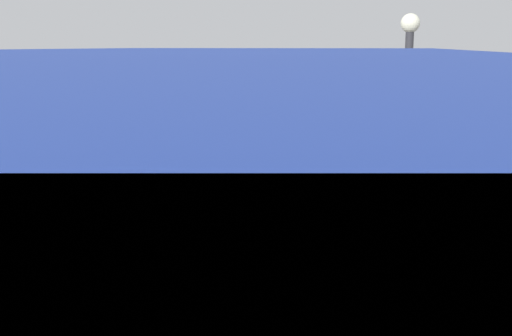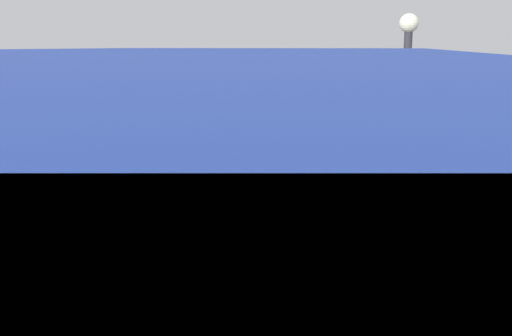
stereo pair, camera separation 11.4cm
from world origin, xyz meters
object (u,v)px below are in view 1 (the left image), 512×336
object	(u,v)px
hand_dolly_boxes	(225,180)
bare_tree_near	(483,213)
pedestrian_white_side	(348,134)
pedestrian_far_side	(212,143)
shopping_cart_vendor	(274,186)
pedestrian_black_side	(241,128)
pedestrian_pink_side	(322,146)
street_lamp	(406,116)
cargo_van_parked_right	(102,148)

from	to	relation	value
hand_dolly_boxes	bare_tree_near	xyz separation A→B (m)	(-4.13, 5.37, 1.01)
pedestrian_white_side	pedestrian_far_side	bearing A→B (deg)	35.57
pedestrian_white_side	bare_tree_near	world-z (taller)	bare_tree_near
shopping_cart_vendor	pedestrian_black_side	xyz separation A→B (m)	(0.99, -1.23, 1.00)
pedestrian_pink_side	bare_tree_near	bearing A→B (deg)	114.09
hand_dolly_boxes	street_lamp	bearing A→B (deg)	146.04
hand_dolly_boxes	shopping_cart_vendor	bearing A→B (deg)	-158.64
cargo_van_parked_right	street_lamp	world-z (taller)	street_lamp
cargo_van_parked_right	street_lamp	bearing A→B (deg)	155.60
shopping_cart_vendor	pedestrian_pink_side	distance (m)	1.77
hand_dolly_boxes	street_lamp	world-z (taller)	street_lamp
pedestrian_pink_side	pedestrian_black_side	distance (m)	3.02
shopping_cart_vendor	pedestrian_far_side	bearing A→B (deg)	43.77
cargo_van_parked_right	bare_tree_near	bearing A→B (deg)	139.98
cargo_van_parked_right	pedestrian_white_side	size ratio (longest dim) A/B	2.52
hand_dolly_boxes	pedestrian_black_side	bearing A→B (deg)	-88.45
shopping_cart_vendor	pedestrian_far_side	xyz separation A→B (m)	(1.04, 1.00, 1.00)
pedestrian_white_side	pedestrian_far_side	distance (m)	3.02
pedestrian_black_side	pedestrian_white_side	bearing A→B (deg)	169.12
pedestrian_black_side	bare_tree_near	xyz separation A→B (m)	(-4.18, 6.97, 0.17)
pedestrian_black_side	pedestrian_pink_side	bearing A→B (deg)	132.82
pedestrian_white_side	street_lamp	xyz separation A→B (m)	(-1.05, 3.44, 0.80)
pedestrian_pink_side	pedestrian_white_side	world-z (taller)	same
bare_tree_near	hand_dolly_boxes	bearing A→B (deg)	-52.39
cargo_van_parked_right	shopping_cart_vendor	size ratio (longest dim) A/B	5.19
pedestrian_black_side	street_lamp	size ratio (longest dim) A/B	0.56
pedestrian_black_side	street_lamp	world-z (taller)	street_lamp
pedestrian_pink_side	bare_tree_near	xyz separation A→B (m)	(-2.12, 4.75, 0.15)
pedestrian_pink_side	pedestrian_white_side	distance (m)	1.79
street_lamp	bare_tree_near	bearing A→B (deg)	103.04
street_lamp	hand_dolly_boxes	bearing A→B (deg)	-33.96
bare_tree_near	pedestrian_white_side	bearing A→B (deg)	-74.84
shopping_cart_vendor	pedestrian_black_side	distance (m)	1.87
pedestrian_far_side	pedestrian_black_side	bearing A→B (deg)	-91.15
pedestrian_black_side	bare_tree_near	size ratio (longest dim) A/B	0.65
pedestrian_black_side	bare_tree_near	distance (m)	8.12
shopping_cart_vendor	pedestrian_white_side	bearing A→B (deg)	-151.75
cargo_van_parked_right	pedestrian_white_side	bearing A→B (deg)	-174.11
pedestrian_white_side	street_lamp	distance (m)	3.69
shopping_cart_vendor	pedestrian_black_side	world-z (taller)	pedestrian_black_side
pedestrian_white_side	street_lamp	size ratio (longest dim) A/B	0.56
hand_dolly_boxes	bare_tree_near	distance (m)	6.85
hand_dolly_boxes	street_lamp	xyz separation A→B (m)	(-3.42, 2.31, 1.64)
shopping_cart_vendor	hand_dolly_boxes	size ratio (longest dim) A/B	0.79
pedestrian_far_side	street_lamp	bearing A→B (deg)	154.40
pedestrian_black_side	pedestrian_white_side	distance (m)	2.46
pedestrian_white_side	bare_tree_near	distance (m)	6.74
hand_dolly_boxes	pedestrian_pink_side	xyz separation A→B (m)	(-2.01, 0.62, 0.85)
cargo_van_parked_right	bare_tree_near	distance (m)	9.27
shopping_cart_vendor	pedestrian_white_side	xyz separation A→B (m)	(-1.42, -0.76, 1.00)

